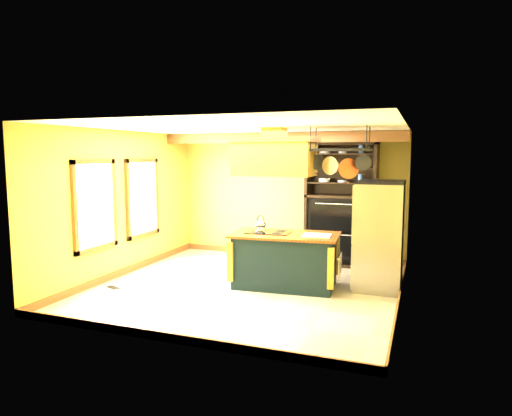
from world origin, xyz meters
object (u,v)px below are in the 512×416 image
Objects in this scene: range_hood at (274,155)px; pot_rack at (340,156)px; refrigerator at (379,238)px; hutch at (341,218)px; kitchen_island at (285,260)px.

pot_rack is (1.10, 0.00, 0.00)m from range_hood.
range_hood reaches higher than refrigerator.
pot_rack is 0.41× the size of hutch.
refrigerator is (1.70, 0.45, -1.37)m from range_hood.
kitchen_island is 0.75× the size of hutch.
hutch is at bearing 68.08° from kitchen_island.
range_hood is (-0.20, -0.00, 1.77)m from kitchen_island.
kitchen_island is 1.05× the size of refrigerator.
kitchen_island is 1.34× the size of range_hood.
refrigerator is at bearing 36.53° from pot_rack.
range_hood and pot_rack have the same top height.
range_hood is 1.10m from pot_rack.
pot_rack reaches higher than hutch.
kitchen_island is at bearing -163.46° from refrigerator.
hutch is at bearing 98.48° from pot_rack.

